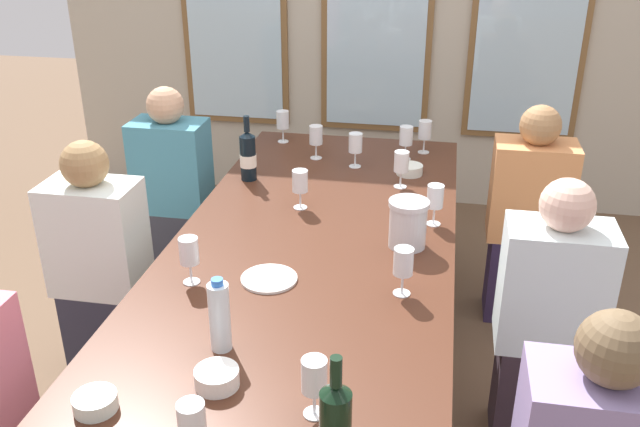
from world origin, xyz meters
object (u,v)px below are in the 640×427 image
(wine_glass_2, at_px, (300,183))
(wine_glass_5, at_px, (425,130))
(seated_person_1, at_px, (548,325))
(seated_person_4, at_px, (174,195))
(white_plate_0, at_px, (269,279))
(wine_glass_7, at_px, (283,120))
(wine_glass_1, at_px, (192,423))
(wine_glass_11, at_px, (435,198))
(tasting_bowl_2, at_px, (95,402))
(seated_person_5, at_px, (527,222))
(wine_bottle_0, at_px, (248,156))
(wine_glass_10, at_px, (314,377))
(wine_glass_4, at_px, (316,137))
(wine_glass_6, at_px, (355,144))
(dining_table, at_px, (310,261))
(tasting_bowl_0, at_px, (410,170))
(metal_pitcher, at_px, (408,223))
(seated_person_0, at_px, (101,272))
(tasting_bowl_1, at_px, (217,378))
(wine_glass_8, at_px, (406,136))
(wine_glass_9, at_px, (401,163))
(wine_glass_3, at_px, (189,252))
(water_bottle, at_px, (220,316))
(wine_glass_0, at_px, (403,264))

(wine_glass_2, xyz_separation_m, wine_glass_5, (0.49, 0.80, 0.00))
(seated_person_1, height_order, seated_person_4, same)
(white_plate_0, height_order, wine_glass_7, wine_glass_7)
(wine_glass_1, height_order, wine_glass_11, same)
(wine_glass_2, distance_m, seated_person_4, 0.99)
(tasting_bowl_2, height_order, seated_person_5, seated_person_5)
(wine_bottle_0, height_order, wine_glass_11, wine_bottle_0)
(wine_glass_10, height_order, seated_person_4, seated_person_4)
(wine_glass_4, relative_size, wine_glass_6, 1.00)
(white_plate_0, xyz_separation_m, seated_person_5, (1.00, 1.12, -0.22))
(dining_table, distance_m, white_plate_0, 0.29)
(tasting_bowl_0, xyz_separation_m, wine_glass_7, (-0.71, 0.35, 0.10))
(wine_glass_7, bearing_deg, seated_person_4, -146.66)
(metal_pitcher, xyz_separation_m, seated_person_4, (-1.27, 0.77, -0.31))
(metal_pitcher, xyz_separation_m, tasting_bowl_2, (-0.75, -1.09, -0.07))
(wine_bottle_0, height_order, tasting_bowl_0, wine_bottle_0)
(metal_pitcher, relative_size, tasting_bowl_2, 1.62)
(seated_person_5, bearing_deg, seated_person_0, -155.26)
(white_plate_0, bearing_deg, tasting_bowl_1, -89.91)
(seated_person_0, relative_size, seated_person_5, 1.00)
(tasting_bowl_1, xyz_separation_m, seated_person_1, (1.00, 0.81, -0.24))
(metal_pitcher, height_order, wine_glass_8, metal_pitcher)
(wine_glass_1, distance_m, wine_glass_9, 1.84)
(tasting_bowl_1, xyz_separation_m, wine_glass_6, (0.15, 1.74, 0.09))
(wine_glass_3, relative_size, wine_glass_9, 1.00)
(wine_glass_8, bearing_deg, wine_glass_2, -120.32)
(water_bottle, height_order, wine_glass_11, water_bottle)
(metal_pitcher, height_order, wine_glass_1, metal_pitcher)
(wine_glass_2, height_order, wine_glass_7, same)
(wine_glass_5, relative_size, wine_glass_10, 1.00)
(wine_glass_3, bearing_deg, seated_person_5, 43.12)
(metal_pitcher, relative_size, wine_glass_1, 1.09)
(white_plate_0, bearing_deg, wine_glass_2, 91.73)
(wine_glass_2, bearing_deg, seated_person_0, -156.99)
(wine_glass_6, xyz_separation_m, seated_person_0, (-0.96, -0.87, -0.33))
(wine_glass_4, bearing_deg, wine_glass_0, -66.72)
(wine_glass_1, bearing_deg, wine_glass_7, 98.10)
(metal_pitcher, bearing_deg, wine_glass_5, 89.31)
(wine_glass_5, relative_size, wine_glass_8, 1.00)
(wine_glass_2, bearing_deg, wine_glass_10, -76.40)
(metal_pitcher, height_order, seated_person_5, seated_person_5)
(tasting_bowl_1, distance_m, wine_glass_1, 0.30)
(wine_glass_8, relative_size, wine_glass_11, 1.00)
(wine_glass_4, distance_m, wine_glass_8, 0.46)
(seated_person_5, bearing_deg, wine_glass_9, -163.08)
(wine_glass_7, bearing_deg, wine_glass_4, -44.35)
(wine_glass_7, height_order, seated_person_1, seated_person_1)
(wine_glass_2, bearing_deg, tasting_bowl_0, 47.64)
(wine_glass_3, bearing_deg, dining_table, 42.65)
(white_plate_0, height_order, tasting_bowl_2, tasting_bowl_2)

